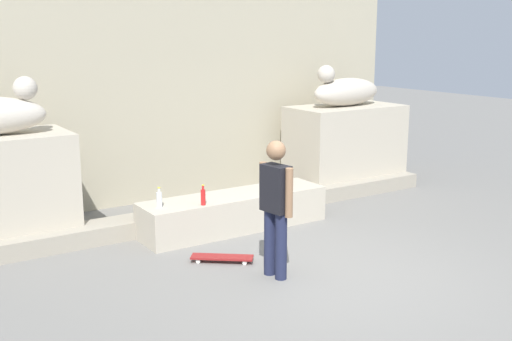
# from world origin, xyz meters

# --- Properties ---
(ground_plane) EXTENTS (40.00, 40.00, 0.00)m
(ground_plane) POSITION_xyz_m (0.00, 0.00, 0.00)
(ground_plane) COLOR slate
(facade_wall) EXTENTS (9.52, 0.60, 6.05)m
(facade_wall) POSITION_xyz_m (0.00, 4.77, 3.02)
(facade_wall) COLOR #AFA68B
(facade_wall) RESTS_ON ground_plane
(pedestal_right) EXTENTS (2.16, 1.16, 1.54)m
(pedestal_right) POSITION_xyz_m (3.17, 3.53, 0.77)
(pedestal_right) COLOR #B7AD99
(pedestal_right) RESTS_ON ground_plane
(statue_reclining_right) EXTENTS (1.65, 0.72, 0.78)m
(statue_reclining_right) POSITION_xyz_m (3.14, 3.53, 1.82)
(statue_reclining_right) COLOR beige
(statue_reclining_right) RESTS_ON pedestal_right
(ledge_block) EXTENTS (2.90, 0.75, 0.53)m
(ledge_block) POSITION_xyz_m (0.00, 2.36, 0.27)
(ledge_block) COLOR #B7AD99
(ledge_block) RESTS_ON ground_plane
(skater) EXTENTS (0.25, 0.54, 1.67)m
(skater) POSITION_xyz_m (-0.56, 0.48, 0.92)
(skater) COLOR #1E233F
(skater) RESTS_ON ground_plane
(skateboard) EXTENTS (0.75, 0.65, 0.08)m
(skateboard) POSITION_xyz_m (-0.86, 1.25, 0.06)
(skateboard) COLOR maroon
(skateboard) RESTS_ON ground_plane
(bottle_brown) EXTENTS (0.07, 0.07, 0.28)m
(bottle_brown) POSITION_xyz_m (1.07, 2.40, 0.65)
(bottle_brown) COLOR #593314
(bottle_brown) RESTS_ON ledge_block
(bottle_red) EXTENTS (0.07, 0.07, 0.29)m
(bottle_red) POSITION_xyz_m (-0.66, 2.10, 0.65)
(bottle_red) COLOR red
(bottle_red) RESTS_ON ledge_block
(bottle_clear) EXTENTS (0.08, 0.08, 0.28)m
(bottle_clear) POSITION_xyz_m (-1.22, 2.33, 0.65)
(bottle_clear) COLOR silver
(bottle_clear) RESTS_ON ledge_block
(stair_step) EXTENTS (8.51, 0.50, 0.25)m
(stair_step) POSITION_xyz_m (0.00, 2.93, 0.13)
(stair_step) COLOR gray
(stair_step) RESTS_ON ground_plane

